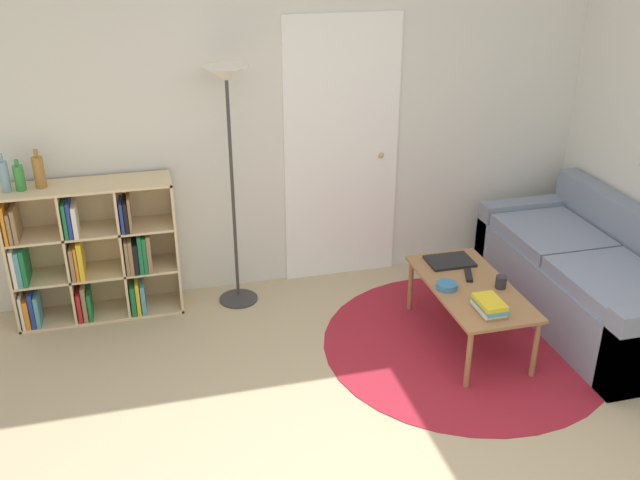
{
  "coord_description": "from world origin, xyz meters",
  "views": [
    {
      "loc": [
        -1.09,
        -2.55,
        2.75
      ],
      "look_at": [
        -0.08,
        1.37,
        0.85
      ],
      "focal_mm": 40.0,
      "sensor_mm": 36.0,
      "label": 1
    }
  ],
  "objects_px": {
    "coffee_table": "(470,291)",
    "bottle_left": "(4,176)",
    "floor_lamp": "(228,112)",
    "cup": "(501,282)",
    "couch": "(594,281)",
    "laptop": "(450,261)",
    "bottle_middle": "(19,178)",
    "bottle_right": "(39,172)",
    "bowl": "(447,286)",
    "bookshelf": "(89,254)"
  },
  "relations": [
    {
      "from": "bowl",
      "to": "bottle_middle",
      "type": "bearing_deg",
      "value": 159.37
    },
    {
      "from": "coffee_table",
      "to": "bottle_left",
      "type": "height_order",
      "value": "bottle_left"
    },
    {
      "from": "bookshelf",
      "to": "bottle_right",
      "type": "xyz_separation_m",
      "value": [
        -0.24,
        0.01,
        0.64
      ]
    },
    {
      "from": "couch",
      "to": "laptop",
      "type": "bearing_deg",
      "value": 164.19
    },
    {
      "from": "cup",
      "to": "bottle_middle",
      "type": "xyz_separation_m",
      "value": [
        -3.05,
        1.09,
        0.63
      ]
    },
    {
      "from": "bookshelf",
      "to": "cup",
      "type": "distance_m",
      "value": 2.9
    },
    {
      "from": "laptop",
      "to": "bowl",
      "type": "xyz_separation_m",
      "value": [
        -0.18,
        -0.35,
        0.01
      ]
    },
    {
      "from": "bowl",
      "to": "bottle_left",
      "type": "xyz_separation_m",
      "value": [
        -2.78,
        1.01,
        0.68
      ]
    },
    {
      "from": "floor_lamp",
      "to": "bottle_right",
      "type": "distance_m",
      "value": 1.34
    },
    {
      "from": "floor_lamp",
      "to": "cup",
      "type": "distance_m",
      "value": 2.18
    },
    {
      "from": "bottle_middle",
      "to": "bottle_right",
      "type": "bearing_deg",
      "value": 10.48
    },
    {
      "from": "coffee_table",
      "to": "bottle_middle",
      "type": "xyz_separation_m",
      "value": [
        -2.87,
        1.02,
        0.72
      ]
    },
    {
      "from": "bowl",
      "to": "bottle_right",
      "type": "relative_size",
      "value": 0.52
    },
    {
      "from": "floor_lamp",
      "to": "bottle_middle",
      "type": "distance_m",
      "value": 1.46
    },
    {
      "from": "bottle_right",
      "to": "bottle_middle",
      "type": "bearing_deg",
      "value": -169.52
    },
    {
      "from": "bookshelf",
      "to": "coffee_table",
      "type": "relative_size",
      "value": 1.08
    },
    {
      "from": "floor_lamp",
      "to": "bottle_right",
      "type": "relative_size",
      "value": 6.66
    },
    {
      "from": "bottle_left",
      "to": "bottle_right",
      "type": "height_order",
      "value": "bottle_right"
    },
    {
      "from": "bottle_left",
      "to": "cup",
      "type": "bearing_deg",
      "value": -19.14
    },
    {
      "from": "laptop",
      "to": "cup",
      "type": "bearing_deg",
      "value": -68.06
    },
    {
      "from": "laptop",
      "to": "bottle_middle",
      "type": "relative_size",
      "value": 1.5
    },
    {
      "from": "bottle_middle",
      "to": "laptop",
      "type": "bearing_deg",
      "value": -12.95
    },
    {
      "from": "bookshelf",
      "to": "cup",
      "type": "relative_size",
      "value": 13.51
    },
    {
      "from": "bottle_left",
      "to": "bottle_middle",
      "type": "bearing_deg",
      "value": 4.26
    },
    {
      "from": "cup",
      "to": "bottle_left",
      "type": "distance_m",
      "value": 3.38
    },
    {
      "from": "cup",
      "to": "bottle_middle",
      "type": "relative_size",
      "value": 0.4
    },
    {
      "from": "laptop",
      "to": "bottle_left",
      "type": "xyz_separation_m",
      "value": [
        -2.96,
        0.65,
        0.69
      ]
    },
    {
      "from": "couch",
      "to": "bowl",
      "type": "distance_m",
      "value": 1.21
    },
    {
      "from": "bottle_right",
      "to": "bowl",
      "type": "bearing_deg",
      "value": -22.0
    },
    {
      "from": "floor_lamp",
      "to": "couch",
      "type": "bearing_deg",
      "value": -19.76
    },
    {
      "from": "bookshelf",
      "to": "couch",
      "type": "xyz_separation_m",
      "value": [
        3.52,
        -0.96,
        -0.19
      ]
    },
    {
      "from": "coffee_table",
      "to": "bottle_middle",
      "type": "bearing_deg",
      "value": 160.46
    },
    {
      "from": "bottle_right",
      "to": "couch",
      "type": "bearing_deg",
      "value": -14.48
    },
    {
      "from": "bowl",
      "to": "bottle_right",
      "type": "xyz_separation_m",
      "value": [
        -2.57,
        1.04,
        0.68
      ]
    },
    {
      "from": "bookshelf",
      "to": "bottle_middle",
      "type": "height_order",
      "value": "bottle_middle"
    },
    {
      "from": "laptop",
      "to": "couch",
      "type": "bearing_deg",
      "value": -15.81
    },
    {
      "from": "floor_lamp",
      "to": "coffee_table",
      "type": "relative_size",
      "value": 1.67
    },
    {
      "from": "bowl",
      "to": "cup",
      "type": "distance_m",
      "value": 0.36
    },
    {
      "from": "bowl",
      "to": "cup",
      "type": "height_order",
      "value": "cup"
    },
    {
      "from": "bottle_middle",
      "to": "bottle_right",
      "type": "xyz_separation_m",
      "value": [
        0.13,
        0.02,
        0.02
      ]
    },
    {
      "from": "floor_lamp",
      "to": "laptop",
      "type": "bearing_deg",
      "value": -22.4
    },
    {
      "from": "floor_lamp",
      "to": "bottle_right",
      "type": "bearing_deg",
      "value": 176.31
    },
    {
      "from": "floor_lamp",
      "to": "bottle_middle",
      "type": "bearing_deg",
      "value": 177.58
    },
    {
      "from": "floor_lamp",
      "to": "cup",
      "type": "relative_size",
      "value": 20.83
    },
    {
      "from": "couch",
      "to": "coffee_table",
      "type": "bearing_deg",
      "value": -176.08
    },
    {
      "from": "couch",
      "to": "bottle_middle",
      "type": "distance_m",
      "value": 4.08
    },
    {
      "from": "couch",
      "to": "coffee_table",
      "type": "height_order",
      "value": "couch"
    },
    {
      "from": "cup",
      "to": "bottle_left",
      "type": "relative_size",
      "value": 0.32
    },
    {
      "from": "cup",
      "to": "bottle_middle",
      "type": "distance_m",
      "value": 3.3
    },
    {
      "from": "bookshelf",
      "to": "laptop",
      "type": "relative_size",
      "value": 3.57
    }
  ]
}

